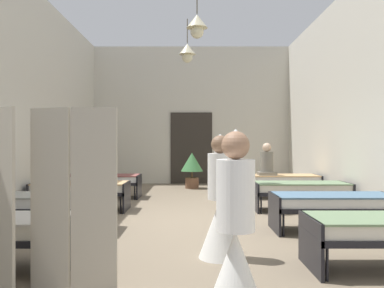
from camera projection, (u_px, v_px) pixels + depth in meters
The scene contains 14 objects.
ground_plane at pixel (192, 222), 7.20m from camera, with size 7.17×13.29×0.10m, color #7A6B56.
room_shell at pixel (192, 99), 8.60m from camera, with size 6.97×12.89×4.64m.
bed_left_row_1 at pixel (48, 203), 6.25m from camera, with size 1.90×0.84×0.57m.
bed_right_row_1 at pixel (335, 203), 6.24m from camera, with size 1.90×0.84×0.57m.
bed_left_row_2 at pixel (82, 189), 8.15m from camera, with size 1.90×0.84×0.57m.
bed_right_row_2 at pixel (302, 189), 8.14m from camera, with size 1.90×0.84×0.57m.
bed_left_row_3 at pixel (103, 180), 10.05m from camera, with size 1.90×0.84×0.57m.
bed_right_row_3 at pixel (281, 180), 10.04m from camera, with size 1.90×0.84×0.57m.
nurse_near_aisle at pixel (237, 253), 3.09m from camera, with size 0.52×0.52×1.49m.
nurse_mid_aisle at pixel (221, 177), 10.01m from camera, with size 0.52×0.52×1.49m.
nurse_far_aisle at pixel (221, 214), 4.80m from camera, with size 0.52×0.52×1.49m.
patient_seated_primary at pixel (268, 163), 9.97m from camera, with size 0.44×0.44×0.80m.
potted_plant at pixel (193, 166), 12.11m from camera, with size 0.67×0.67×1.08m.
privacy_screen at pixel (50, 201), 3.65m from camera, with size 1.23×0.28×1.70m.
Camera 1 is at (0.02, -7.19, 1.38)m, focal length 37.50 mm.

